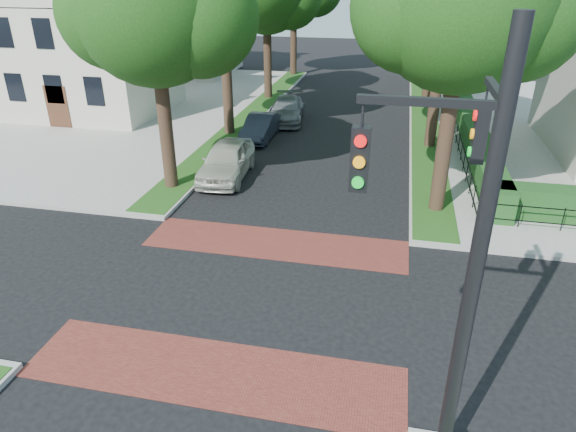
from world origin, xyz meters
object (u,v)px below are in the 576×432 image
(traffic_signal, at_px, (463,244))
(parked_car_middle, at_px, (260,127))
(parked_car_front, at_px, (227,160))
(parked_car_rear, at_px, (287,110))

(traffic_signal, distance_m, parked_car_middle, 21.27)
(parked_car_middle, bearing_deg, parked_car_front, -90.12)
(parked_car_rear, bearing_deg, parked_car_front, -101.12)
(parked_car_rear, bearing_deg, parked_car_middle, -106.71)
(parked_car_middle, bearing_deg, parked_car_rear, 80.52)
(traffic_signal, xyz_separation_m, parked_car_rear, (-7.84, 23.01, -4.00))
(traffic_signal, height_order, parked_car_front, traffic_signal)
(parked_car_front, relative_size, parked_car_middle, 1.17)
(traffic_signal, relative_size, parked_car_rear, 1.64)
(traffic_signal, relative_size, parked_car_middle, 1.97)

